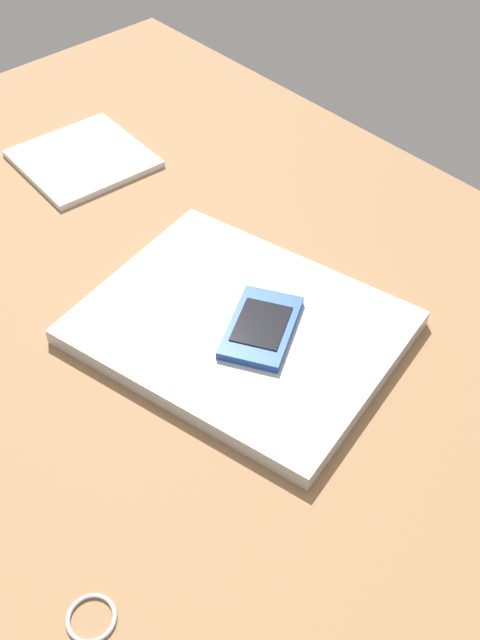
# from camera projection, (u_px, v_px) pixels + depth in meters

# --- Properties ---
(desk_surface) EXTENTS (1.20, 0.80, 0.03)m
(desk_surface) POSITION_uv_depth(u_px,v_px,m) (198.00, 321.00, 0.81)
(desk_surface) COLOR olive
(desk_surface) RESTS_ON ground
(laptop_closed) EXTENTS (0.35, 0.31, 0.02)m
(laptop_closed) POSITION_uv_depth(u_px,v_px,m) (240.00, 328.00, 0.77)
(laptop_closed) COLOR #B7BABC
(laptop_closed) RESTS_ON desk_surface
(cell_phone_on_laptop) EXTENTS (0.10, 0.12, 0.01)m
(cell_phone_on_laptop) POSITION_uv_depth(u_px,v_px,m) (261.00, 327.00, 0.75)
(cell_phone_on_laptop) COLOR #1E479E
(cell_phone_on_laptop) RESTS_ON laptop_closed
(notepad) EXTENTS (0.16, 0.16, 0.01)m
(notepad) POSITION_uv_depth(u_px,v_px,m) (83.00, 159.00, 0.99)
(notepad) COLOR white
(notepad) RESTS_ON desk_surface
(key_ring) EXTENTS (0.04, 0.04, 0.00)m
(key_ring) POSITION_uv_depth(u_px,v_px,m) (91.00, 618.00, 0.57)
(key_ring) COLOR silver
(key_ring) RESTS_ON desk_surface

